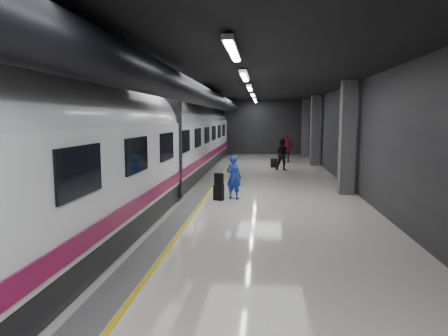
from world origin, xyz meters
name	(u,v)px	position (x,y,z in m)	size (l,w,h in m)	color
ground	(229,202)	(0.00, 0.00, 0.00)	(40.00, 40.00, 0.00)	silver
platform_hall	(224,105)	(-0.29, 0.96, 3.54)	(10.02, 40.02, 4.51)	black
train	(141,145)	(-3.25, 0.00, 2.07)	(3.05, 38.00, 4.05)	black
traveler_main	(234,177)	(0.14, 0.54, 0.83)	(0.60, 0.40, 1.65)	#162EA8
suitcase_main	(219,193)	(-0.39, 0.22, 0.29)	(0.36, 0.22, 0.58)	black
shoulder_bag	(219,179)	(-0.39, 0.24, 0.79)	(0.32, 0.17, 0.43)	black
traveler_far_a	(283,155)	(2.39, 9.19, 0.93)	(0.90, 0.70, 1.86)	black
traveler_far_b	(286,148)	(2.83, 13.77, 0.96)	(1.13, 0.47, 1.92)	maroon
suitcase_far	(274,163)	(1.92, 10.62, 0.27)	(0.37, 0.24, 0.55)	black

